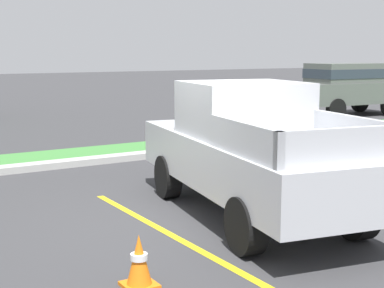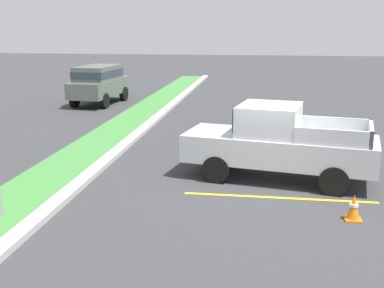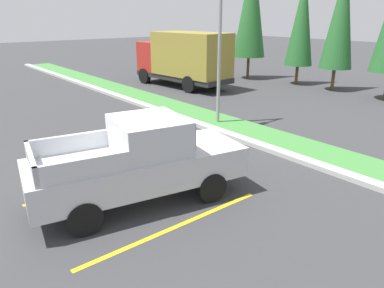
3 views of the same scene
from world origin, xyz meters
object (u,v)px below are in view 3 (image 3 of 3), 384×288
Objects in this scene: traffic_cone at (40,171)px; cargo_truck_distant at (184,58)px; cypress_tree_leftmost at (251,4)px; cypress_tree_left_inner at (302,20)px; street_light at (217,34)px; cypress_tree_center at (341,16)px; pickup_truck_main at (140,162)px.

cargo_truck_distant is at bearing 126.33° from traffic_cone.
cypress_tree_leftmost is 3.87m from cypress_tree_left_inner.
cypress_tree_left_inner is (-3.61, 10.68, 0.37)m from street_light.
cypress_tree_left_inner is (3.64, 0.84, -1.02)m from cypress_tree_leftmost.
cargo_truck_distant is 9.60m from cypress_tree_center.
street_light is 0.86× the size of cypress_tree_center.
cypress_tree_left_inner is 19.27m from traffic_cone.
cypress_tree_leftmost reaches higher than cypress_tree_left_inner.
cypress_tree_left_inner is (3.95, 6.50, 2.22)m from cargo_truck_distant.
street_light is 8.41m from traffic_cone.
cypress_tree_center is at bearing -0.35° from cypress_tree_left_inner.
traffic_cone is (-2.75, -1.62, -0.75)m from pickup_truck_main.
cypress_tree_left_inner is (-7.48, 16.67, 3.03)m from pickup_truck_main.
pickup_truck_main is at bearing -73.91° from cypress_tree_center.
pickup_truck_main is 3.28m from traffic_cone.
cypress_tree_leftmost reaches higher than pickup_truck_main.
pickup_truck_main reaches higher than traffic_cone.
traffic_cone is at bearing -75.53° from cypress_tree_left_inner.
cypress_tree_left_inner reaches higher than traffic_cone.
cypress_tree_leftmost reaches higher than street_light.
cargo_truck_distant is 1.01× the size of cypress_tree_left_inner.
cargo_truck_distant is at bearing -135.58° from cypress_tree_center.
pickup_truck_main is at bearing -65.85° from cypress_tree_left_inner.
cypress_tree_leftmost is at bearing -167.01° from cypress_tree_left_inner.
cargo_truck_distant is at bearing 151.07° from street_light.
street_light is at bearing -53.62° from cypress_tree_leftmost.
traffic_cone is at bearing -64.40° from cypress_tree_leftmost.
street_light is 12.31m from cypress_tree_leftmost.
pickup_truck_main is 19.76m from cypress_tree_leftmost.
street_light is 0.92× the size of cypress_tree_left_inner.
cargo_truck_distant is 7.93m from cypress_tree_left_inner.
pickup_truck_main is 0.87× the size of street_light.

